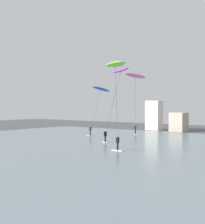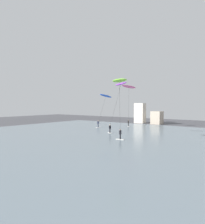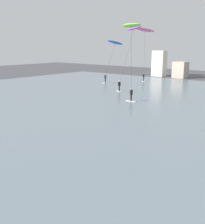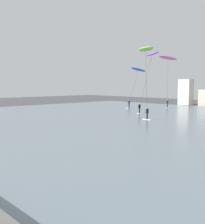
% 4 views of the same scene
% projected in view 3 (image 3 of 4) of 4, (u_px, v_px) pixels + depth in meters
% --- Properties ---
extents(water_bay, '(84.00, 52.00, 0.10)m').
position_uv_depth(water_bay, '(198.00, 113.00, 28.84)').
color(water_bay, slate).
rests_on(water_bay, ground).
extents(kitesurfer_blue, '(3.83, 3.12, 7.99)m').
position_uv_depth(kitesurfer_blue, '(114.00, 47.00, 48.44)').
color(kitesurfer_blue, silver).
rests_on(kitesurfer_blue, water_bay).
extents(kitesurfer_lime, '(4.08, 3.28, 9.38)m').
position_uv_depth(kitesurfer_lime, '(131.00, 30.00, 30.92)').
color(kitesurfer_lime, silver).
rests_on(kitesurfer_lime, water_bay).
extents(kitesurfer_purple, '(4.77, 1.61, 9.68)m').
position_uv_depth(kitesurfer_purple, '(132.00, 38.00, 38.18)').
color(kitesurfer_purple, silver).
rests_on(kitesurfer_purple, water_bay).
extents(kitesurfer_pink, '(2.95, 4.18, 10.26)m').
position_uv_depth(kitesurfer_pink, '(145.00, 34.00, 49.69)').
color(kitesurfer_pink, silver).
rests_on(kitesurfer_pink, water_bay).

